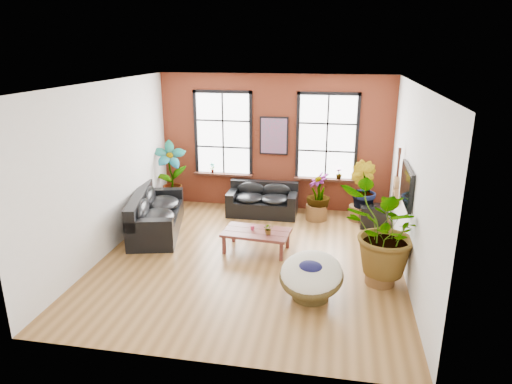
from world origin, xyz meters
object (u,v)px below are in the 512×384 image
(sofa_back, at_px, (263,200))
(papasan_chair, at_px, (311,276))
(coffee_table, at_px, (256,233))
(sofa_left, at_px, (154,215))

(sofa_back, xyz_separation_m, papasan_chair, (1.49, -3.92, 0.06))
(sofa_back, xyz_separation_m, coffee_table, (0.23, -2.22, 0.03))
(sofa_back, distance_m, sofa_left, 2.80)
(sofa_left, relative_size, papasan_chair, 2.00)
(coffee_table, distance_m, papasan_chair, 2.12)
(sofa_left, relative_size, coffee_table, 1.76)
(sofa_left, bearing_deg, sofa_back, -68.31)
(sofa_back, height_order, coffee_table, sofa_back)
(sofa_back, height_order, papasan_chair, papasan_chair)
(sofa_back, height_order, sofa_left, sofa_left)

